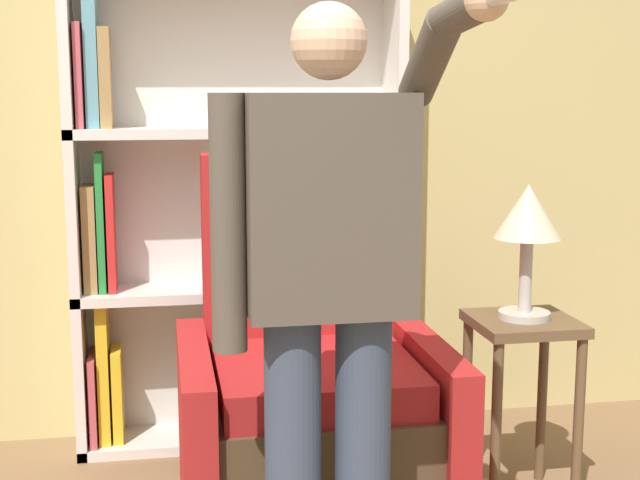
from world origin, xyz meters
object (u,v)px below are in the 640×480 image
(side_table, at_px, (522,363))
(armchair, at_px, (310,405))
(table_lamp, at_px, (528,222))
(bookcase, at_px, (215,215))
(person_standing, at_px, (328,286))

(side_table, bearing_deg, armchair, 176.66)
(armchair, relative_size, side_table, 1.84)
(side_table, height_order, table_lamp, table_lamp)
(bookcase, xyz_separation_m, table_lamp, (1.02, -0.76, 0.05))
(side_table, xyz_separation_m, table_lamp, (0.00, -0.00, 0.50))
(side_table, bearing_deg, table_lamp, -90.00)
(table_lamp, bearing_deg, bookcase, 143.17)
(side_table, distance_m, table_lamp, 0.50)
(bookcase, height_order, armchair, bookcase)
(bookcase, distance_m, side_table, 1.35)
(person_standing, distance_m, table_lamp, 1.03)
(side_table, relative_size, table_lamp, 1.43)
(armchair, xyz_separation_m, side_table, (0.75, -0.04, 0.13))
(person_standing, relative_size, side_table, 2.50)
(bookcase, bearing_deg, person_standing, -81.68)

